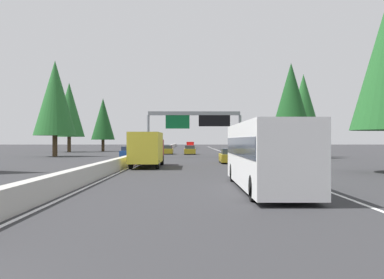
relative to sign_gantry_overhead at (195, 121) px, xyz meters
name	(u,v)px	position (x,y,z in m)	size (l,w,h in m)	color
ground_plane	(154,156)	(6.58, 6.04, -4.89)	(320.00, 320.00, 0.00)	#2D2D30
median_barrier	(161,150)	(26.58, 6.34, -4.44)	(180.00, 0.56, 0.90)	#ADAAA3
shoulder_stripe_right	(226,153)	(16.58, -5.48, -4.88)	(160.00, 0.16, 0.01)	silver
shoulder_stripe_median	(161,153)	(16.58, 5.79, -4.88)	(160.00, 0.16, 0.01)	silver
sign_gantry_overhead	(195,121)	(0.00, 0.00, 0.00)	(0.50, 12.68, 6.14)	gray
bus_distant_a	(265,153)	(-38.54, -2.78, -3.17)	(11.50, 2.55, 3.10)	white
sedan_near_center	(229,156)	(-15.00, -3.18, -4.21)	(4.40, 1.80, 1.47)	#AD931E
sedan_far_right	(190,150)	(11.85, 0.75, -4.21)	(4.40, 1.80, 1.47)	#AD931E
minivan_mid_center	(190,145)	(69.84, 0.59, -3.94)	(5.00, 1.95, 1.69)	slate
box_truck_far_left	(147,148)	(-21.43, 4.38, -3.28)	(8.50, 2.40, 2.95)	gold
sedan_far_center	(167,150)	(12.93, 4.43, -4.21)	(4.40, 1.80, 1.47)	#AD931E
pickup_near_right	(190,145)	(53.46, 0.67, -3.98)	(5.60, 2.00, 1.86)	red
oncoming_near	(128,152)	(-0.40, 8.93, -4.21)	(4.40, 1.80, 1.47)	#1E4793
conifer_right_near	(291,100)	(-3.77, -11.98, 2.43)	(5.30, 5.30, 12.04)	#4C3823
conifer_right_mid	(303,107)	(0.65, -14.67, 1.96)	(4.96, 4.96, 11.26)	#4C3823
conifer_left_near	(55,98)	(2.61, 19.61, 3.28)	(5.91, 5.91, 13.44)	#4C3823
conifer_left_mid	(69,110)	(26.15, 24.07, 3.26)	(5.90, 5.90, 13.41)	#4C3823
conifer_left_far	(103,119)	(31.11, 18.52, 1.71)	(4.78, 4.78, 10.86)	#4C3823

